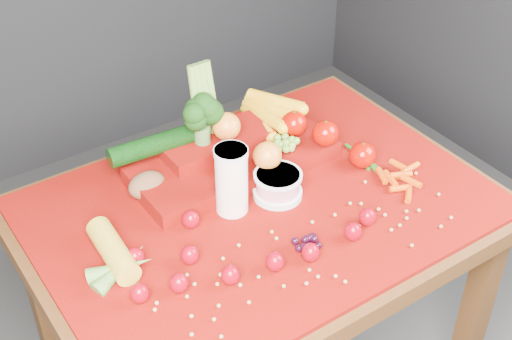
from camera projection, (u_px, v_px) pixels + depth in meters
table at (261, 237)px, 1.77m from camera, size 1.10×0.80×0.75m
red_cloth at (261, 205)px, 1.71m from camera, size 1.05×0.75×0.01m
milk_glass at (231, 178)px, 1.63m from camera, size 0.08×0.08×0.17m
yogurt_bowl at (278, 184)px, 1.71m from camera, size 0.12×0.12×0.07m
strawberry_scatter at (239, 253)px, 1.53m from camera, size 0.58×0.28×0.05m
dark_grape_cluster at (308, 244)px, 1.57m from camera, size 0.06×0.05×0.03m
soybean_scatter at (312, 250)px, 1.57m from camera, size 0.84×0.24×0.01m
corn_ear at (118, 263)px, 1.51m from camera, size 0.19×0.24×0.06m
potato at (147, 185)px, 1.71m from camera, size 0.10×0.07×0.07m
baby_carrot_pile at (408, 178)px, 1.76m from camera, size 0.18×0.17×0.03m
green_bean_pile at (368, 159)px, 1.84m from camera, size 0.14×0.12×0.01m
produce_mound at (237, 147)px, 1.79m from camera, size 0.60×0.36×0.27m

